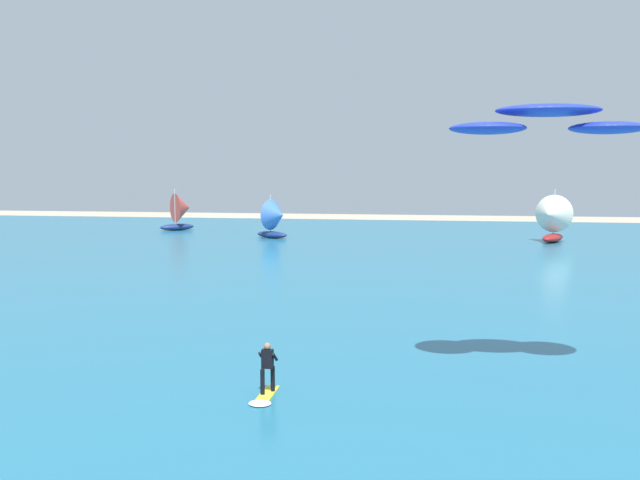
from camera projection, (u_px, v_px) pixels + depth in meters
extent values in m
cube|color=#236B89|center=(388.00, 262.00, 51.39)|extent=(160.00, 90.00, 0.10)
cube|color=yellow|center=(268.00, 393.00, 20.48)|extent=(0.45, 1.40, 0.05)
cylinder|color=black|center=(263.00, 382.00, 20.28)|extent=(0.14, 0.14, 0.80)
cylinder|color=black|center=(273.00, 379.00, 20.59)|extent=(0.14, 0.14, 0.80)
cube|color=black|center=(267.00, 359.00, 20.36)|extent=(0.36, 0.22, 0.60)
sphere|color=#9E7051|center=(267.00, 346.00, 20.32)|extent=(0.22, 0.22, 0.22)
cylinder|color=black|center=(261.00, 356.00, 20.47)|extent=(0.09, 0.50, 0.39)
cylinder|color=black|center=(275.00, 357.00, 20.40)|extent=(0.09, 0.50, 0.39)
ellipsoid|color=white|center=(260.00, 403.00, 19.55)|extent=(0.71, 0.61, 0.08)
ellipsoid|color=#1E33B2|center=(548.00, 110.00, 20.99)|extent=(3.63, 2.42, 0.40)
ellipsoid|color=#1E33B2|center=(488.00, 128.00, 21.15)|extent=(2.72, 2.32, 0.40)
ellipsoid|color=#1E33B2|center=(608.00, 128.00, 20.95)|extent=(2.72, 2.32, 0.40)
ellipsoid|color=navy|center=(177.00, 227.00, 78.70)|extent=(4.15, 3.96, 0.80)
cylinder|color=silver|center=(175.00, 206.00, 78.33)|extent=(0.13, 0.13, 4.27)
cone|color=#D84C3F|center=(182.00, 208.00, 78.85)|extent=(3.79, 3.91, 3.59)
ellipsoid|color=navy|center=(272.00, 235.00, 69.35)|extent=(4.15, 2.93, 0.74)
cylinder|color=silver|center=(271.00, 213.00, 69.21)|extent=(0.12, 0.12, 3.95)
cone|color=#3F72CC|center=(277.00, 215.00, 68.73)|extent=(2.99, 3.74, 3.32)
ellipsoid|color=maroon|center=(553.00, 238.00, 65.35)|extent=(3.43, 4.74, 0.85)
cylinder|color=silver|center=(554.00, 211.00, 65.24)|extent=(0.14, 0.14, 4.52)
cone|color=silver|center=(551.00, 214.00, 64.48)|extent=(4.28, 3.48, 3.80)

